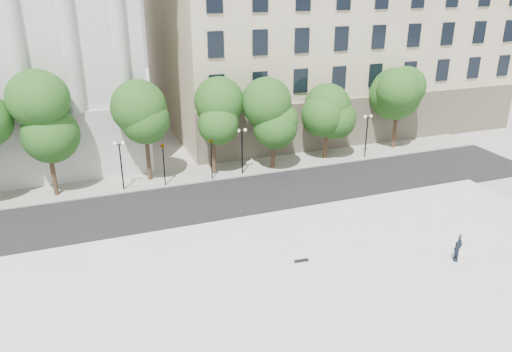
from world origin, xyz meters
The scene contains 10 objects.
plaza centered at (0.00, 3.00, 0.23)m, with size 44.00×22.00×0.45m, color white.
street centered at (0.00, 18.00, 0.01)m, with size 60.00×8.00×0.02m, color black.
far_sidewalk centered at (0.00, 24.00, 0.06)m, with size 60.00×4.00×0.12m, color #B2AFA4.
building_east centered at (20.00, 38.91, 11.14)m, with size 36.00×26.15×23.00m.
traffic_light_west centered at (-1.65, 22.30, 3.63)m, with size 0.35×1.60×4.14m.
traffic_light_east centered at (2.32, 22.30, 3.67)m, with size 0.52×1.71×4.18m.
person_lying centered at (12.13, 4.16, 0.68)m, with size 0.62×0.41×1.70m, color black.
skateboard centered at (3.59, 7.28, 0.49)m, with size 0.87×0.22×0.09m, color black.
street_trees centered at (-0.18, 23.60, 5.37)m, with size 46.99×5.21×8.14m.
lamp_posts centered at (-0.21, 22.60, 2.92)m, with size 36.29×0.28×4.37m.
Camera 1 is at (-7.72, -15.60, 16.14)m, focal length 35.00 mm.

